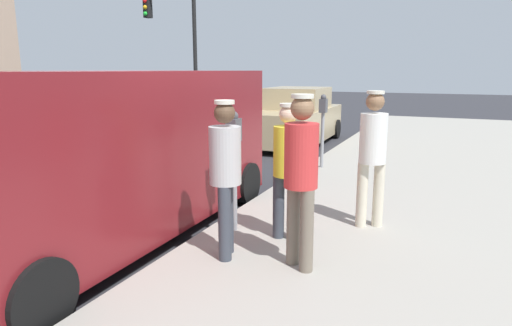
% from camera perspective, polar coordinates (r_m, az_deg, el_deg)
% --- Properties ---
extents(ground_plane, '(80.00, 80.00, 0.00)m').
position_cam_1_polar(ground_plane, '(6.43, -14.37, -8.26)').
color(ground_plane, '#2D2D33').
extents(sidewalk_slab, '(5.00, 32.00, 0.15)m').
position_cam_1_polar(sidewalk_slab, '(5.17, 18.78, -12.73)').
color(sidewalk_slab, '#9E998E').
rests_on(sidewalk_slab, ground).
extents(parking_meter_near, '(0.14, 0.18, 1.52)m').
position_cam_1_polar(parking_meter_near, '(5.56, -2.83, 1.58)').
color(parking_meter_near, gray).
rests_on(parking_meter_near, sidewalk_slab).
extents(parking_meter_far, '(0.14, 0.18, 1.52)m').
position_cam_1_polar(parking_meter_far, '(9.39, 8.51, 5.64)').
color(parking_meter_far, gray).
rests_on(parking_meter_far, sidewalk_slab).
extents(pedestrian_in_gray, '(0.34, 0.35, 1.71)m').
position_cam_1_polar(pedestrian_in_gray, '(4.76, -3.92, -0.78)').
color(pedestrian_in_gray, '#383D47').
rests_on(pedestrian_in_gray, sidewalk_slab).
extents(pedestrian_in_white, '(0.34, 0.34, 1.76)m').
position_cam_1_polar(pedestrian_in_white, '(5.89, 14.61, 1.62)').
color(pedestrian_in_white, beige).
rests_on(pedestrian_in_white, sidewalk_slab).
extents(pedestrian_in_red, '(0.34, 0.34, 1.79)m').
position_cam_1_polar(pedestrian_in_red, '(4.48, 5.74, -0.94)').
color(pedestrian_in_red, '#726656').
rests_on(pedestrian_in_red, sidewalk_slab).
extents(pedestrian_in_yellow, '(0.36, 0.34, 1.64)m').
position_cam_1_polar(pedestrian_in_yellow, '(5.28, 4.05, -0.06)').
color(pedestrian_in_yellow, '#383D47').
rests_on(pedestrian_in_yellow, sidewalk_slab).
extents(parked_van, '(2.15, 5.21, 2.15)m').
position_cam_1_polar(parked_van, '(5.99, -17.99, 1.50)').
color(parked_van, maroon).
rests_on(parked_van, ground).
extents(parked_sedan_ahead, '(2.04, 4.45, 1.65)m').
position_cam_1_polar(parked_sedan_ahead, '(13.27, 5.01, 5.62)').
color(parked_sedan_ahead, tan).
rests_on(parked_sedan_ahead, ground).
extents(traffic_light_corner, '(2.48, 0.42, 5.20)m').
position_cam_1_polar(traffic_light_corner, '(19.04, -10.08, 15.69)').
color(traffic_light_corner, black).
rests_on(traffic_light_corner, ground).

